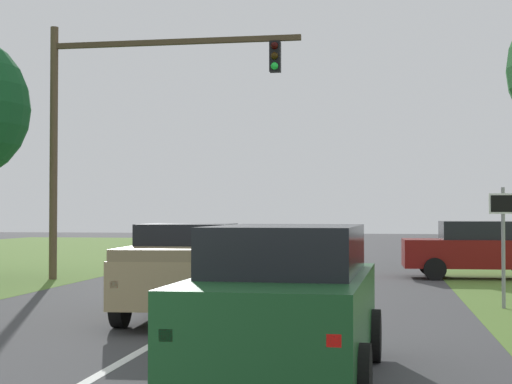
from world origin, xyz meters
The scene contains 6 objects.
ground_plane centered at (0.00, 9.33, 0.00)m, with size 120.00×120.00×0.00m, color #424244.
red_suv_near centered at (2.36, 3.46, 0.99)m, with size 2.31×4.57×1.88m.
pickup_truck_lead centered at (-0.21, 8.77, 0.95)m, with size 2.37×5.32×1.83m.
traffic_light centered at (-4.45, 16.43, 5.15)m, with size 7.77×0.40×7.78m.
keep_moving_sign centered at (6.08, 11.19, 1.65)m, with size 0.60×0.09×2.59m.
crossing_suv_far centered at (6.56, 18.97, 0.94)m, with size 4.75×2.22×1.78m.
Camera 1 is at (3.54, -6.01, 2.05)m, focal length 54.36 mm.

